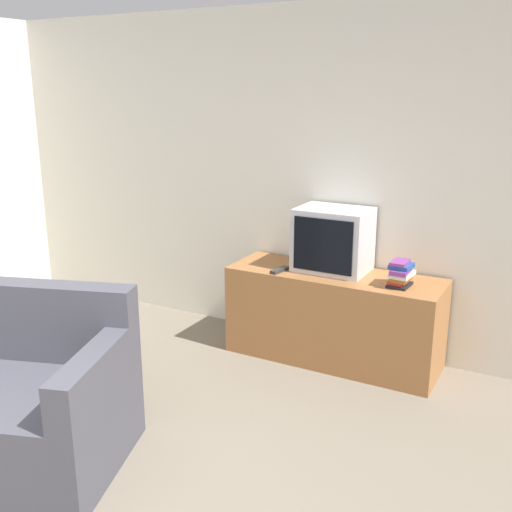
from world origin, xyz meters
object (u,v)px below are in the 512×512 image
object	(u,v)px
book_stack	(401,274)
remote_on_stand	(280,270)
television	(333,240)
tv_stand	(333,317)

from	to	relation	value
book_stack	remote_on_stand	xyz separation A→B (m)	(-0.87, -0.09, -0.08)
television	remote_on_stand	bearing A→B (deg)	-145.83
television	remote_on_stand	distance (m)	0.45
television	tv_stand	bearing A→B (deg)	-51.82
tv_stand	remote_on_stand	bearing A→B (deg)	-157.42
television	book_stack	bearing A→B (deg)	-13.12
television	book_stack	xyz separation A→B (m)	(0.55, -0.13, -0.14)
tv_stand	remote_on_stand	xyz separation A→B (m)	(-0.37, -0.16, 0.35)
tv_stand	book_stack	world-z (taller)	book_stack
remote_on_stand	television	bearing A→B (deg)	34.17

